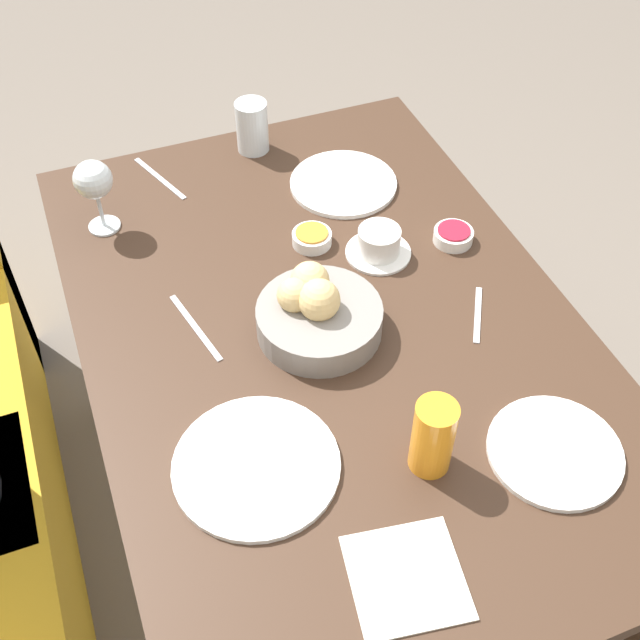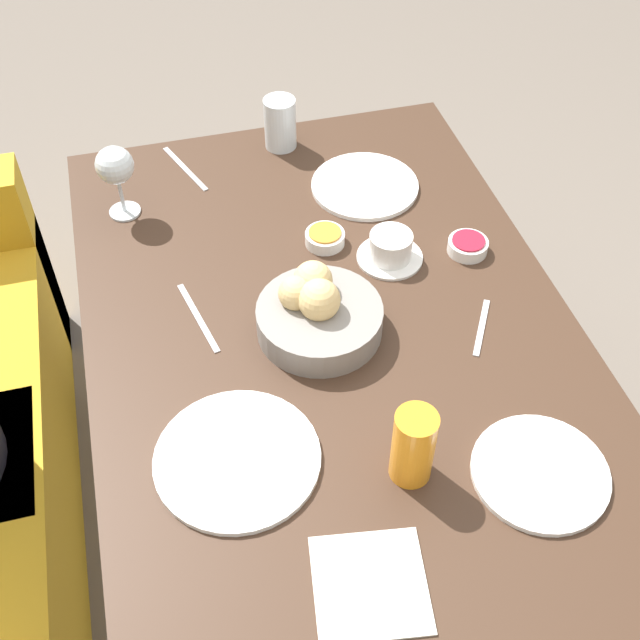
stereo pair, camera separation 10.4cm
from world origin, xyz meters
name	(u,v)px [view 2 (the right image)]	position (x,y,z in m)	size (l,w,h in m)	color
ground_plane	(328,534)	(0.00, 0.00, 0.00)	(10.00, 10.00, 0.00)	#6B6056
dining_table	(331,366)	(0.00, 0.00, 0.65)	(1.30, 0.87, 0.76)	#3D281C
bread_basket	(318,313)	(0.00, 0.02, 0.80)	(0.22, 0.22, 0.11)	gray
plate_near_left	(540,473)	(-0.37, -0.23, 0.76)	(0.21, 0.21, 0.01)	white
plate_near_right	(365,186)	(0.37, -0.18, 0.76)	(0.23, 0.23, 0.01)	white
plate_far_center	(237,459)	(-0.23, 0.22, 0.76)	(0.26, 0.26, 0.01)	white
juice_glass	(413,446)	(-0.32, -0.04, 0.83)	(0.06, 0.06, 0.14)	orange
water_tumbler	(280,123)	(0.57, -0.04, 0.82)	(0.07, 0.07, 0.12)	silver
wine_glass	(115,168)	(0.42, 0.33, 0.87)	(0.08, 0.08, 0.16)	silver
coffee_cup	(390,248)	(0.15, -0.16, 0.79)	(0.13, 0.13, 0.06)	white
jam_bowl_berry	(468,246)	(0.13, -0.31, 0.77)	(0.08, 0.08, 0.03)	white
jam_bowl_honey	(325,238)	(0.22, -0.05, 0.77)	(0.08, 0.08, 0.03)	white
fork_silver	(185,169)	(0.54, 0.19, 0.76)	(0.18, 0.07, 0.00)	#B7B7BC
knife_silver	(198,317)	(0.09, 0.23, 0.76)	(0.18, 0.05, 0.00)	#B7B7BC
spoon_coffee	(482,327)	(-0.07, -0.26, 0.76)	(0.13, 0.08, 0.00)	#B7B7BC
napkin	(370,584)	(-0.48, 0.08, 0.76)	(0.18, 0.18, 0.00)	silver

